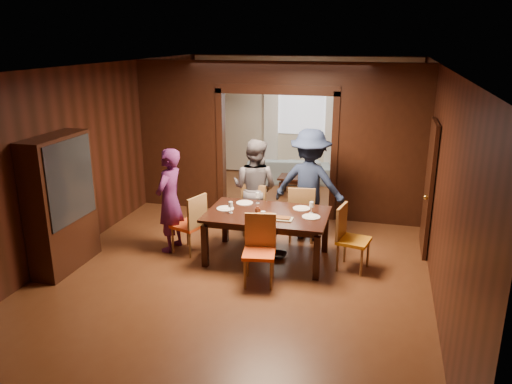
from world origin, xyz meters
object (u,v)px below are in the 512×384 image
(chair_far_l, at_px, (258,208))
(chair_far_r, at_px, (301,212))
(person_purple, at_px, (170,200))
(hutch, at_px, (61,203))
(dining_table, at_px, (267,236))
(chair_left, at_px, (188,223))
(chair_near, at_px, (259,251))
(coffee_table, at_px, (297,186))
(chair_right, at_px, (354,239))
(person_grey, at_px, (255,188))
(person_navy, at_px, (310,185))
(sofa, at_px, (288,170))

(chair_far_l, bearing_deg, chair_far_r, -173.42)
(person_purple, relative_size, hutch, 0.84)
(dining_table, height_order, chair_left, chair_left)
(chair_near, bearing_deg, coffee_table, 83.64)
(coffee_table, distance_m, chair_far_l, 2.50)
(dining_table, height_order, chair_far_l, chair_far_l)
(hutch, bearing_deg, coffee_table, 58.18)
(coffee_table, bearing_deg, chair_left, -108.54)
(chair_right, bearing_deg, person_grey, 74.30)
(person_navy, xyz_separation_m, hutch, (-3.34, -2.05, 0.06))
(person_navy, height_order, chair_left, person_navy)
(chair_far_l, bearing_deg, sofa, -80.99)
(person_grey, xyz_separation_m, chair_far_r, (0.81, 0.01, -0.37))
(sofa, relative_size, chair_far_l, 2.04)
(person_purple, xyz_separation_m, sofa, (1.07, 4.36, -0.55))
(sofa, distance_m, chair_right, 4.74)
(chair_right, relative_size, hutch, 0.48)
(person_navy, relative_size, chair_far_r, 1.95)
(sofa, bearing_deg, hutch, 56.57)
(chair_far_r, bearing_deg, chair_right, 126.82)
(person_grey, xyz_separation_m, hutch, (-2.42, -1.91, 0.15))
(person_purple, xyz_separation_m, dining_table, (1.59, 0.02, -0.46))
(person_navy, height_order, chair_far_r, person_navy)
(chair_right, xyz_separation_m, chair_far_l, (-1.70, 0.94, 0.00))
(chair_near, height_order, hutch, hutch)
(person_purple, relative_size, dining_table, 0.91)
(person_purple, xyz_separation_m, chair_right, (2.91, 0.00, -0.35))
(chair_far_l, bearing_deg, chair_near, 111.77)
(dining_table, xyz_separation_m, chair_left, (-1.28, -0.05, 0.10))
(person_grey, xyz_separation_m, chair_far_l, (0.05, 0.01, -0.37))
(person_purple, xyz_separation_m, chair_near, (1.67, -0.79, -0.35))
(person_navy, xyz_separation_m, dining_table, (-0.49, -1.04, -0.56))
(chair_near, bearing_deg, person_purple, 145.53)
(chair_far_r, bearing_deg, hutch, 22.49)
(chair_far_r, bearing_deg, chair_near, 71.91)
(person_purple, xyz_separation_m, hutch, (-1.26, -0.99, 0.16))
(person_grey, xyz_separation_m, sofa, (-0.09, 3.44, -0.56))
(sofa, xyz_separation_m, chair_far_r, (0.90, -3.42, 0.20))
(person_navy, height_order, hutch, hutch)
(chair_far_r, relative_size, chair_near, 1.00)
(person_grey, height_order, dining_table, person_grey)
(person_grey, height_order, coffee_table, person_grey)
(chair_left, height_order, chair_near, same)
(dining_table, height_order, chair_near, chair_near)
(hutch, bearing_deg, person_navy, 31.50)
(sofa, distance_m, chair_far_r, 3.55)
(chair_far_l, bearing_deg, chair_left, 53.96)
(person_grey, bearing_deg, person_purple, 50.41)
(person_grey, xyz_separation_m, chair_right, (1.75, -0.92, -0.37))
(person_purple, relative_size, chair_left, 1.73)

